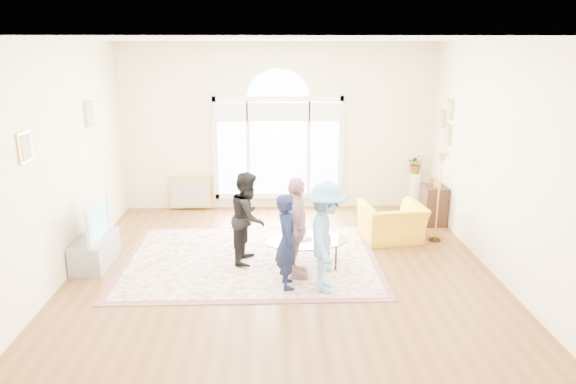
{
  "coord_description": "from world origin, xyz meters",
  "views": [
    {
      "loc": [
        -0.14,
        -6.81,
        3.14
      ],
      "look_at": [
        0.1,
        0.3,
        1.09
      ],
      "focal_mm": 32.0,
      "sensor_mm": 36.0,
      "label": 1
    }
  ],
  "objects_px": {
    "tv_console": "(95,251)",
    "armchair": "(392,222)",
    "television": "(92,219)",
    "area_rug": "(251,259)",
    "coffee_table": "(307,241)"
  },
  "relations": [
    {
      "from": "tv_console",
      "to": "armchair",
      "type": "height_order",
      "value": "armchair"
    },
    {
      "from": "tv_console",
      "to": "armchair",
      "type": "relative_size",
      "value": 1.04
    },
    {
      "from": "tv_console",
      "to": "television",
      "type": "xyz_separation_m",
      "value": [
        0.01,
        -0.0,
        0.49
      ]
    },
    {
      "from": "area_rug",
      "to": "television",
      "type": "distance_m",
      "value": 2.38
    },
    {
      "from": "armchair",
      "to": "coffee_table",
      "type": "bearing_deg",
      "value": 26.04
    },
    {
      "from": "area_rug",
      "to": "television",
      "type": "xyz_separation_m",
      "value": [
        -2.28,
        -0.09,
        0.69
      ]
    },
    {
      "from": "coffee_table",
      "to": "armchair",
      "type": "bearing_deg",
      "value": 26.76
    },
    {
      "from": "area_rug",
      "to": "armchair",
      "type": "xyz_separation_m",
      "value": [
        2.3,
        0.72,
        0.3
      ]
    },
    {
      "from": "tv_console",
      "to": "armchair",
      "type": "bearing_deg",
      "value": 9.97
    },
    {
      "from": "area_rug",
      "to": "coffee_table",
      "type": "height_order",
      "value": "coffee_table"
    },
    {
      "from": "tv_console",
      "to": "area_rug",
      "type": "bearing_deg",
      "value": 2.14
    },
    {
      "from": "coffee_table",
      "to": "area_rug",
      "type": "bearing_deg",
      "value": 154.19
    },
    {
      "from": "armchair",
      "to": "tv_console",
      "type": "bearing_deg",
      "value": 1.92
    },
    {
      "from": "area_rug",
      "to": "tv_console",
      "type": "relative_size",
      "value": 3.6
    },
    {
      "from": "tv_console",
      "to": "coffee_table",
      "type": "height_order",
      "value": "coffee_table"
    }
  ]
}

